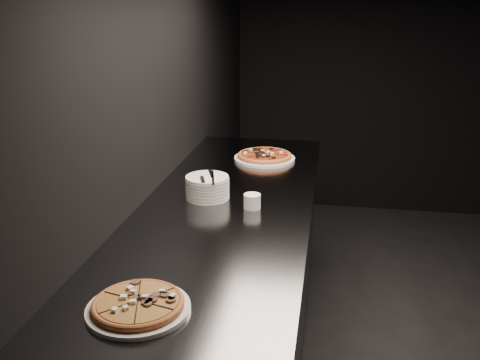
% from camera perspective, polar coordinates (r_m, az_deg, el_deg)
% --- Properties ---
extents(wall_left, '(0.02, 5.00, 2.80)m').
position_cam_1_polar(wall_left, '(2.27, -11.03, 9.06)').
color(wall_left, black).
rests_on(wall_left, floor).
extents(counter, '(0.74, 2.44, 0.92)m').
position_cam_1_polar(counter, '(2.50, -1.51, -12.77)').
color(counter, '#55575C').
rests_on(counter, floor).
extents(pizza_mushroom, '(0.32, 0.32, 0.03)m').
position_cam_1_polar(pizza_mushroom, '(1.59, -10.80, -13.00)').
color(pizza_mushroom, white).
rests_on(pizza_mushroom, counter).
extents(pizza_tomato, '(0.34, 0.34, 0.04)m').
position_cam_1_polar(pizza_tomato, '(2.98, 2.64, 2.53)').
color(pizza_tomato, white).
rests_on(pizza_tomato, counter).
extents(plate_stack, '(0.19, 0.19, 0.10)m').
position_cam_1_polar(plate_stack, '(2.39, -3.51, -0.77)').
color(plate_stack, white).
rests_on(plate_stack, counter).
extents(cutlery, '(0.06, 0.21, 0.01)m').
position_cam_1_polar(cutlery, '(2.36, -3.43, 0.32)').
color(cutlery, silver).
rests_on(cutlery, plate_stack).
extents(ramekin, '(0.07, 0.07, 0.06)m').
position_cam_1_polar(ramekin, '(2.28, 1.31, -2.25)').
color(ramekin, white).
rests_on(ramekin, counter).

